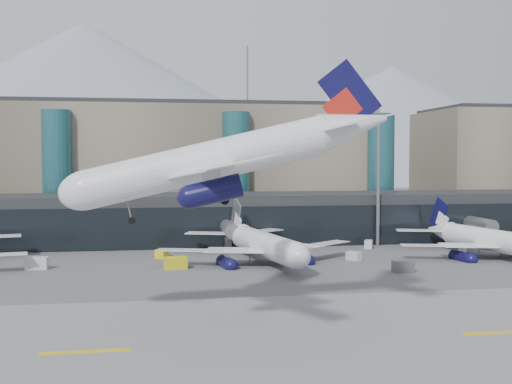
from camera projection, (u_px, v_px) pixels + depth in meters
ground at (274, 306)px, 75.17m from camera, size 900.00×900.00×0.00m
runway_strip at (304, 342)px, 60.38m from camera, size 400.00×40.00×0.04m
runway_markings at (304, 342)px, 60.37m from camera, size 128.00×1.00×0.02m
concourse at (222, 218)px, 131.83m from camera, size 170.00×27.00×10.00m
terminal_main at (108, 166)px, 159.18m from camera, size 130.00×30.00×31.00m
teal_towers at (149, 173)px, 145.06m from camera, size 116.40×19.40×46.00m
mountain_ridge at (196, 118)px, 450.02m from camera, size 910.00×400.00×110.00m
lightmast_mid at (378, 173)px, 126.47m from camera, size 3.00×1.20×25.60m
hero_jet at (237, 147)px, 64.96m from camera, size 35.04×35.52×11.48m
jet_parked_mid at (259, 236)px, 107.46m from camera, size 35.06×35.60×11.48m
jet_parked_right at (480, 232)px, 113.70m from camera, size 33.63×34.30×11.05m
veh_a at (37, 263)px, 100.06m from camera, size 3.41×2.04×1.86m
veh_b at (162, 253)px, 111.48m from camera, size 2.57×3.11×1.54m
veh_c at (403, 266)px, 97.47m from camera, size 3.30×1.91×1.77m
veh_d at (368, 244)px, 123.67m from camera, size 2.33×2.98×1.51m
veh_g at (354, 256)px, 109.04m from camera, size 2.59×2.82×1.43m
veh_h at (176, 263)px, 100.29m from camera, size 3.77×2.56×1.90m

